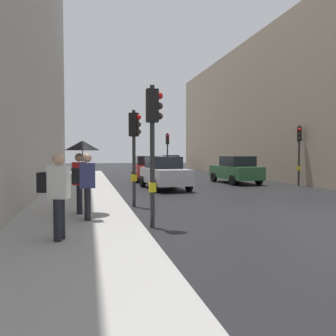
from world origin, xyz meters
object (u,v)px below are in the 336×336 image
traffic_light_near_right (134,140)px  pedestrian_with_black_backpack (57,191)px  pedestrian_with_grey_backpack (86,182)px  car_green_estate (236,170)px  car_red_sedan (148,169)px  pedestrian_with_umbrella (81,156)px  traffic_light_near_left (153,130)px  traffic_light_far_median (167,147)px  car_white_compact (171,163)px  car_silver_hatchback (164,173)px  traffic_light_mid_street (299,144)px

traffic_light_near_right → pedestrian_with_black_backpack: bearing=-115.2°
traffic_light_near_right → pedestrian_with_grey_backpack: size_ratio=1.97×
traffic_light_near_right → car_green_estate: bearing=45.5°
car_green_estate → pedestrian_with_black_backpack: bearing=-128.2°
car_red_sedan → car_green_estate: same height
pedestrian_with_umbrella → pedestrian_with_grey_backpack: bearing=-83.3°
traffic_light_near_left → traffic_light_far_median: traffic_light_far_median is taller
traffic_light_near_left → car_white_compact: (7.83, 29.10, -1.65)m
traffic_light_near_left → car_silver_hatchback: 9.48m
pedestrian_with_grey_backpack → traffic_light_mid_street: bearing=33.7°
car_red_sedan → car_silver_hatchback: size_ratio=0.99×
car_white_compact → car_silver_hatchback: size_ratio=0.98×
traffic_light_near_left → traffic_light_mid_street: 13.78m
traffic_light_near_left → traffic_light_near_right: traffic_light_near_left is taller
car_white_compact → car_green_estate: 17.83m
traffic_light_far_median → traffic_light_near_right: bearing=-107.9°
pedestrian_with_umbrella → traffic_light_far_median: bearing=68.5°
car_red_sedan → car_green_estate: size_ratio=0.99×
car_white_compact → pedestrian_with_grey_backpack: 30.03m
traffic_light_near_right → traffic_light_mid_street: size_ratio=0.96×
traffic_light_near_left → car_red_sedan: traffic_light_near_left is taller
car_white_compact → car_red_sedan: (-5.38, -14.67, 0.00)m
car_silver_hatchback → pedestrian_with_black_backpack: pedestrian_with_black_backpack is taller
pedestrian_with_grey_backpack → traffic_light_near_left: bearing=-20.0°
traffic_light_near_right → car_white_compact: traffic_light_near_right is taller
traffic_light_mid_street → car_red_sedan: bearing=145.4°
pedestrian_with_umbrella → car_white_compact: bearing=70.7°
traffic_light_near_right → pedestrian_with_black_backpack: size_ratio=1.97×
car_silver_hatchback → car_green_estate: 5.75m
traffic_light_mid_street → car_white_compact: size_ratio=0.85×
car_white_compact → car_red_sedan: bearing=-110.1°
traffic_light_mid_street → pedestrian_with_grey_backpack: traffic_light_mid_street is taller
car_silver_hatchback → pedestrian_with_black_backpack: bearing=-114.1°
traffic_light_near_left → pedestrian_with_umbrella: bearing=138.5°
traffic_light_near_right → car_white_compact: size_ratio=0.82×
car_green_estate → pedestrian_with_grey_backpack: 14.20m
pedestrian_with_black_backpack → pedestrian_with_grey_backpack: 2.04m
car_silver_hatchback → pedestrian_with_umbrella: bearing=-119.6°
traffic_light_near_left → car_green_estate: (7.68, 11.27, -1.65)m
car_red_sedan → pedestrian_with_umbrella: 13.54m
car_white_compact → pedestrian_with_grey_backpack: size_ratio=2.40×
car_green_estate → pedestrian_with_grey_backpack: (-9.38, -10.65, 0.29)m
pedestrian_with_umbrella → traffic_light_near_left: bearing=-41.5°
car_white_compact → pedestrian_with_black_backpack: size_ratio=2.40×
traffic_light_near_left → pedestrian_with_black_backpack: 2.96m
traffic_light_near_right → pedestrian_with_umbrella: size_ratio=1.63×
car_white_compact → car_red_sedan: 15.63m
car_white_compact → pedestrian_with_black_backpack: (-10.08, -30.44, 0.29)m
traffic_light_near_left → car_red_sedan: bearing=80.4°
traffic_light_near_left → car_white_compact: 30.18m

